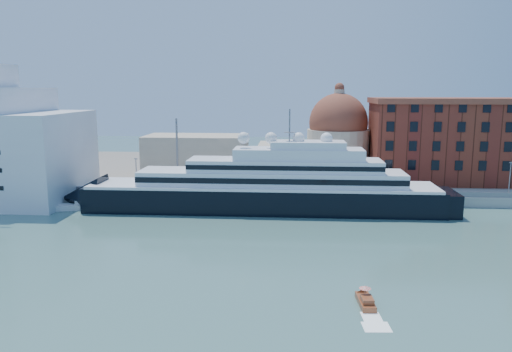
{
  "coord_description": "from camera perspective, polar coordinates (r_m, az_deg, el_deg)",
  "views": [
    {
      "loc": [
        8.64,
        -88.79,
        27.79
      ],
      "look_at": [
        0.84,
        18.0,
        8.94
      ],
      "focal_mm": 35.0,
      "sensor_mm": 36.0,
      "label": 1
    }
  ],
  "objects": [
    {
      "name": "quay_fence",
      "position": [
        121.15,
        -0.0,
        -1.78
      ],
      "size": [
        180.0,
        0.1,
        1.2
      ],
      "primitive_type": "cube",
      "color": "slate",
      "rests_on": "quay"
    },
    {
      "name": "warehouse",
      "position": [
        147.98,
        21.24,
        3.88
      ],
      "size": [
        43.0,
        19.0,
        23.25
      ],
      "color": "maroon",
      "rests_on": "land"
    },
    {
      "name": "water_taxi",
      "position": [
        68.22,
        12.43,
        -13.75
      ],
      "size": [
        2.14,
        5.45,
        2.54
      ],
      "rotation": [
        0.0,
        0.0,
        0.07
      ],
      "color": "brown",
      "rests_on": "ground"
    },
    {
      "name": "quay",
      "position": [
        125.93,
        0.15,
        -2.18
      ],
      "size": [
        180.0,
        10.0,
        2.5
      ],
      "primitive_type": "cube",
      "color": "gray",
      "rests_on": "ground"
    },
    {
      "name": "church",
      "position": [
        147.5,
        3.28,
        3.39
      ],
      "size": [
        66.0,
        18.0,
        25.5
      ],
      "color": "beige",
      "rests_on": "land"
    },
    {
      "name": "land",
      "position": [
        166.2,
        1.14,
        0.7
      ],
      "size": [
        260.0,
        72.0,
        2.0
      ],
      "primitive_type": "cube",
      "color": "slate",
      "rests_on": "ground"
    },
    {
      "name": "lamp_posts",
      "position": [
        124.23,
        -5.75,
        1.62
      ],
      "size": [
        120.8,
        2.4,
        18.0
      ],
      "color": "slate",
      "rests_on": "quay"
    },
    {
      "name": "ground",
      "position": [
        93.44,
        -1.33,
        -7.32
      ],
      "size": [
        400.0,
        400.0,
        0.0
      ],
      "primitive_type": "plane",
      "color": "#386159",
      "rests_on": "ground"
    },
    {
      "name": "service_barge",
      "position": [
        123.66,
        -19.83,
        -3.29
      ],
      "size": [
        10.79,
        6.3,
        2.3
      ],
      "rotation": [
        0.0,
        0.0,
        0.3
      ],
      "color": "white",
      "rests_on": "ground"
    },
    {
      "name": "superyacht",
      "position": [
        114.53,
        -0.58,
        -1.65
      ],
      "size": [
        91.07,
        12.63,
        27.22
      ],
      "color": "black",
      "rests_on": "ground"
    }
  ]
}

